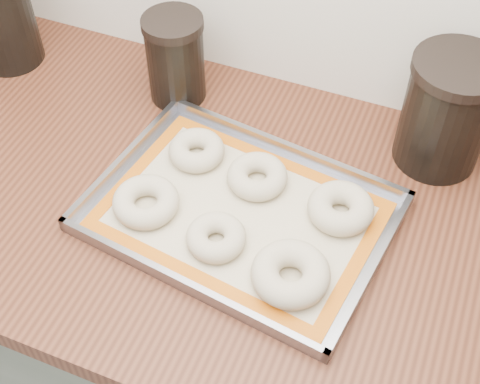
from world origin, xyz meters
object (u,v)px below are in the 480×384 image
at_px(baking_tray, 240,214).
at_px(canister_mid, 175,59).
at_px(bagel_front_left, 146,202).
at_px(bagel_front_right, 291,274).
at_px(bagel_back_right, 341,208).
at_px(canister_right, 447,112).
at_px(bagel_back_left, 197,150).
at_px(bagel_back_mid, 257,176).
at_px(bagel_front_mid, 216,237).

distance_m(baking_tray, canister_mid, 0.33).
height_order(bagel_front_left, bagel_front_right, bagel_front_right).
bearing_deg(canister_mid, bagel_back_right, -25.29).
bearing_deg(bagel_back_right, canister_mid, 154.71).
height_order(baking_tray, canister_right, canister_right).
height_order(baking_tray, bagel_front_right, bagel_front_right).
bearing_deg(bagel_back_left, bagel_front_right, -37.78).
height_order(bagel_front_left, canister_mid, canister_mid).
distance_m(bagel_front_right, bagel_back_right, 0.15).
bearing_deg(bagel_front_right, bagel_back_right, 77.65).
bearing_deg(bagel_back_mid, bagel_back_right, -6.00).
bearing_deg(bagel_back_left, baking_tray, -37.69).
height_order(baking_tray, canister_mid, canister_mid).
bearing_deg(bagel_back_left, bagel_back_mid, -8.25).
distance_m(bagel_front_left, bagel_front_mid, 0.13).
relative_size(bagel_front_right, canister_mid, 0.70).
bearing_deg(bagel_back_mid, bagel_back_left, 171.75).
height_order(baking_tray, bagel_front_mid, bagel_front_mid).
bearing_deg(canister_mid, bagel_front_mid, -55.26).
xyz_separation_m(bagel_front_mid, canister_mid, (-0.21, 0.30, 0.06)).
bearing_deg(bagel_front_left, bagel_back_left, 78.56).
bearing_deg(bagel_front_right, bagel_back_left, 142.22).
height_order(baking_tray, bagel_front_left, bagel_front_left).
xyz_separation_m(bagel_front_left, bagel_back_mid, (0.14, 0.12, -0.00)).
bearing_deg(bagel_front_left, bagel_back_right, 19.33).
height_order(bagel_front_left, bagel_back_mid, same).
bearing_deg(bagel_front_right, bagel_back_mid, 125.12).
bearing_deg(bagel_back_mid, canister_right, 34.59).
height_order(bagel_back_mid, canister_mid, canister_mid).
height_order(bagel_front_mid, canister_right, canister_right).
height_order(bagel_front_left, bagel_back_left, same).
height_order(bagel_back_left, canister_right, canister_right).
relative_size(bagel_back_mid, canister_right, 0.50).
distance_m(bagel_front_mid, bagel_back_mid, 0.14).
bearing_deg(bagel_front_left, bagel_back_mid, 39.11).
xyz_separation_m(bagel_front_left, bagel_back_right, (0.29, 0.10, 0.00)).
relative_size(baking_tray, bagel_front_mid, 5.41).
xyz_separation_m(bagel_front_left, bagel_front_right, (0.26, -0.05, 0.00)).
xyz_separation_m(bagel_back_right, canister_mid, (-0.37, 0.17, 0.06)).
height_order(bagel_back_left, bagel_back_mid, same).
bearing_deg(canister_right, bagel_front_left, -143.73).
bearing_deg(canister_right, bagel_back_mid, -145.41).
bearing_deg(baking_tray, bagel_front_left, -162.61).
height_order(bagel_front_mid, bagel_back_right, bagel_back_right).
height_order(bagel_back_mid, bagel_back_right, bagel_back_right).
xyz_separation_m(bagel_back_mid, bagel_back_right, (0.15, -0.02, 0.00)).
xyz_separation_m(bagel_back_left, bagel_back_right, (0.26, -0.03, 0.00)).
relative_size(bagel_front_left, bagel_back_left, 1.12).
relative_size(bagel_front_left, canister_right, 0.53).
relative_size(baking_tray, canister_mid, 2.99).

